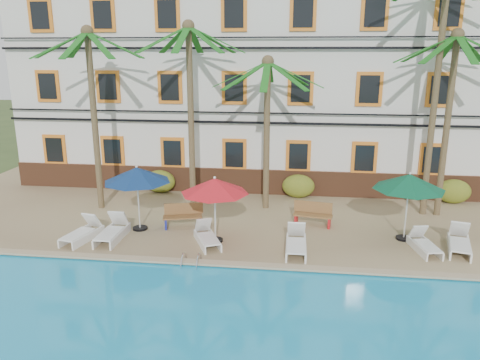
# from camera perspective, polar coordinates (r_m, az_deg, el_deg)

# --- Properties ---
(ground) EXTENTS (100.00, 100.00, 0.00)m
(ground) POSITION_cam_1_polar(r_m,az_deg,el_deg) (16.08, 1.31, -9.82)
(ground) COLOR #384C23
(ground) RESTS_ON ground
(pool_deck) EXTENTS (30.00, 12.00, 0.25)m
(pool_deck) POSITION_cam_1_polar(r_m,az_deg,el_deg) (20.66, 2.73, -3.62)
(pool_deck) COLOR tan
(pool_deck) RESTS_ON ground
(pool_coping) EXTENTS (30.00, 0.35, 0.06)m
(pool_coping) POSITION_cam_1_polar(r_m,az_deg,el_deg) (15.15, 0.97, -10.30)
(pool_coping) COLOR tan
(pool_coping) RESTS_ON pool_deck
(hotel_building) EXTENTS (25.40, 6.44, 10.22)m
(hotel_building) POSITION_cam_1_polar(r_m,az_deg,el_deg) (24.55, 3.82, 11.92)
(hotel_building) COLOR silver
(hotel_building) RESTS_ON pool_deck
(palm_a) EXTENTS (4.56, 4.56, 7.63)m
(palm_a) POSITION_cam_1_polar(r_m,az_deg,el_deg) (20.43, -17.57, 10.04)
(palm_a) COLOR brown
(palm_a) RESTS_ON pool_deck
(palm_b) EXTENTS (4.56, 4.56, 7.83)m
(palm_b) POSITION_cam_1_polar(r_m,az_deg,el_deg) (19.65, -6.10, 10.82)
(palm_b) COLOR brown
(palm_b) RESTS_ON pool_deck
(palm_c) EXTENTS (4.56, 4.56, 6.46)m
(palm_c) POSITION_cam_1_polar(r_m,az_deg,el_deg) (19.61, 3.32, 8.52)
(palm_c) COLOR brown
(palm_c) RESTS_ON pool_deck
(palm_d) EXTENTS (4.56, 4.56, 9.89)m
(palm_d) POSITION_cam_1_polar(r_m,az_deg,el_deg) (20.17, 23.09, 13.13)
(palm_d) COLOR brown
(palm_d) RESTS_ON pool_deck
(palm_e) EXTENTS (4.56, 4.56, 7.47)m
(palm_e) POSITION_cam_1_polar(r_m,az_deg,el_deg) (20.34, 24.25, 9.13)
(palm_e) COLOR brown
(palm_e) RESTS_ON pool_deck
(shrub_left) EXTENTS (1.50, 0.90, 1.10)m
(shrub_left) POSITION_cam_1_polar(r_m,az_deg,el_deg) (22.88, -9.74, -0.16)
(shrub_left) COLOR #1F5919
(shrub_left) RESTS_ON pool_deck
(shrub_mid) EXTENTS (1.50, 0.90, 1.10)m
(shrub_mid) POSITION_cam_1_polar(r_m,az_deg,el_deg) (21.93, 7.13, -0.74)
(shrub_mid) COLOR #1F5919
(shrub_mid) RESTS_ON pool_deck
(shrub_right) EXTENTS (1.50, 0.90, 1.10)m
(shrub_right) POSITION_cam_1_polar(r_m,az_deg,el_deg) (23.03, 24.59, -1.27)
(shrub_right) COLOR #1F5919
(shrub_right) RESTS_ON pool_deck
(umbrella_blue) EXTENTS (2.53, 2.53, 2.53)m
(umbrella_blue) POSITION_cam_1_polar(r_m,az_deg,el_deg) (17.83, -12.46, 0.59)
(umbrella_blue) COLOR black
(umbrella_blue) RESTS_ON pool_deck
(umbrella_red) EXTENTS (2.42, 2.42, 2.42)m
(umbrella_red) POSITION_cam_1_polar(r_m,az_deg,el_deg) (16.33, -3.10, -0.76)
(umbrella_red) COLOR black
(umbrella_red) RESTS_ON pool_deck
(umbrella_green) EXTENTS (2.53, 2.53, 2.53)m
(umbrella_green) POSITION_cam_1_polar(r_m,az_deg,el_deg) (17.50, 19.93, -0.25)
(umbrella_green) COLOR black
(umbrella_green) RESTS_ON pool_deck
(lounger_a) EXTENTS (1.02, 1.92, 0.86)m
(lounger_a) POSITION_cam_1_polar(r_m,az_deg,el_deg) (17.95, -18.65, -6.07)
(lounger_a) COLOR white
(lounger_a) RESTS_ON pool_deck
(lounger_b) EXTENTS (0.70, 1.94, 0.92)m
(lounger_b) POSITION_cam_1_polar(r_m,az_deg,el_deg) (17.68, -15.28, -6.06)
(lounger_b) COLOR white
(lounger_b) RESTS_ON pool_deck
(lounger_c) EXTENTS (1.29, 1.83, 0.82)m
(lounger_c) POSITION_cam_1_polar(r_m,az_deg,el_deg) (16.71, -4.04, -6.93)
(lounger_c) COLOR white
(lounger_c) RESTS_ON pool_deck
(lounger_d) EXTENTS (0.69, 1.91, 0.90)m
(lounger_d) POSITION_cam_1_polar(r_m,az_deg,el_deg) (16.19, 6.85, -7.66)
(lounger_d) COLOR white
(lounger_d) RESTS_ON pool_deck
(lounger_e) EXTENTS (0.89, 1.74, 0.78)m
(lounger_e) POSITION_cam_1_polar(r_m,az_deg,el_deg) (17.30, 21.53, -7.26)
(lounger_e) COLOR white
(lounger_e) RESTS_ON pool_deck
(lounger_f) EXTENTS (1.12, 2.01, 0.90)m
(lounger_f) POSITION_cam_1_polar(r_m,az_deg,el_deg) (17.79, 25.18, -6.92)
(lounger_f) COLOR white
(lounger_f) RESTS_ON pool_deck
(bench_left) EXTENTS (1.57, 0.85, 0.93)m
(bench_left) POSITION_cam_1_polar(r_m,az_deg,el_deg) (18.32, -7.03, -4.28)
(bench_left) COLOR olive
(bench_left) RESTS_ON pool_deck
(bench_right) EXTENTS (1.56, 0.72, 0.93)m
(bench_right) POSITION_cam_1_polar(r_m,az_deg,el_deg) (18.57, 8.92, -4.08)
(bench_right) COLOR olive
(bench_right) RESTS_ON pool_deck
(pool_ladder) EXTENTS (0.54, 0.74, 0.74)m
(pool_ladder) POSITION_cam_1_polar(r_m,az_deg,el_deg) (15.36, -5.97, -10.15)
(pool_ladder) COLOR silver
(pool_ladder) RESTS_ON ground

